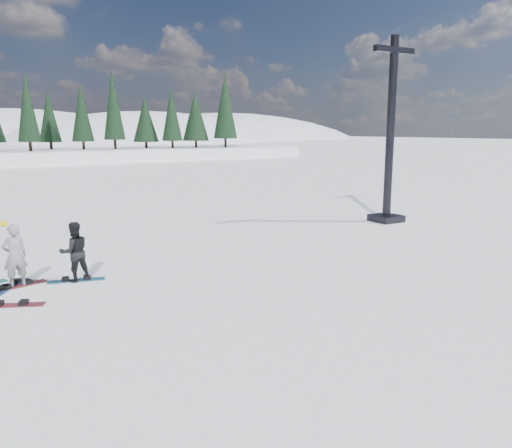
{
  "coord_description": "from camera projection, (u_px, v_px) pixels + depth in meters",
  "views": [
    {
      "loc": [
        -3.13,
        -12.75,
        4.1
      ],
      "look_at": [
        5.58,
        0.41,
        1.1
      ],
      "focal_mm": 35.0,
      "sensor_mm": 36.0,
      "label": 1
    }
  ],
  "objects": [
    {
      "name": "ground",
      "position": [
        85.0,
        290.0,
        12.91
      ],
      "size": [
        420.0,
        420.0,
        0.0
      ],
      "primitive_type": "plane",
      "color": "white",
      "rests_on": "ground"
    },
    {
      "name": "lift_tower",
      "position": [
        390.0,
        149.0,
        21.95
      ],
      "size": [
        2.22,
        1.27,
        8.02
      ],
      "rotation": [
        0.0,
        0.0,
        -0.05
      ],
      "color": "black",
      "rests_on": "ground"
    },
    {
      "name": "snowboarder_woman",
      "position": [
        15.0,
        256.0,
        13.02
      ],
      "size": [
        0.67,
        0.48,
        1.84
      ],
      "rotation": [
        0.0,
        0.0,
        3.28
      ],
      "color": "gray",
      "rests_on": "ground"
    },
    {
      "name": "snowboarder_man",
      "position": [
        74.0,
        252.0,
        13.55
      ],
      "size": [
        0.82,
        0.65,
        1.65
      ],
      "primitive_type": "imported",
      "rotation": [
        0.0,
        0.0,
        3.17
      ],
      "color": "black",
      "rests_on": "ground"
    },
    {
      "name": "snowboard_woman",
      "position": [
        18.0,
        286.0,
        13.18
      ],
      "size": [
        1.52,
        0.64,
        0.03
      ],
      "primitive_type": "cube",
      "rotation": [
        0.0,
        0.0,
        0.25
      ],
      "color": "maroon",
      "rests_on": "ground"
    },
    {
      "name": "snowboard_man",
      "position": [
        76.0,
        280.0,
        13.7
      ],
      "size": [
        1.51,
        0.73,
        0.03
      ],
      "primitive_type": "cube",
      "rotation": [
        0.0,
        0.0,
        -0.31
      ],
      "color": "#1C6E9A",
      "rests_on": "ground"
    },
    {
      "name": "snowboard_loose_b",
      "position": [
        12.0,
        305.0,
        11.76
      ],
      "size": [
        1.46,
        0.93,
        0.03
      ],
      "primitive_type": "cube",
      "rotation": [
        0.0,
        0.0,
        -0.47
      ],
      "color": "maroon",
      "rests_on": "ground"
    },
    {
      "name": "snowboard_loose_a",
      "position": [
        10.0,
        286.0,
        13.19
      ],
      "size": [
        1.1,
        1.38,
        0.03
      ],
      "primitive_type": "cube",
      "rotation": [
        0.0,
        0.0,
        0.95
      ],
      "color": "navy",
      "rests_on": "ground"
    }
  ]
}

